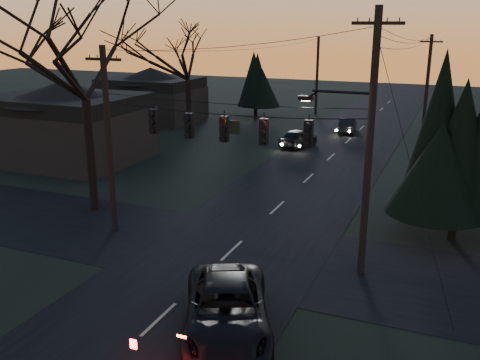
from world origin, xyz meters
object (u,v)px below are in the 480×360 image
at_px(utility_pole_right, 360,273).
at_px(suv_near, 227,311).
at_px(utility_pole_far_r, 422,137).
at_px(evergreen_right, 462,147).
at_px(bare_tree_left, 82,52).
at_px(sedan_oncoming_a, 299,138).
at_px(sedan_oncoming_b, 348,126).
at_px(utility_pole_far_l, 316,114).
at_px(utility_pole_left, 115,231).

bearing_deg(utility_pole_right, suv_near, -118.04).
relative_size(utility_pole_far_r, evergreen_right, 1.15).
relative_size(bare_tree_left, suv_near, 2.03).
distance_m(utility_pole_right, suv_near, 6.66).
bearing_deg(sedan_oncoming_a, sedan_oncoming_b, -97.68).
relative_size(utility_pole_far_l, sedan_oncoming_b, 2.09).
bearing_deg(utility_pole_left, sedan_oncoming_b, 79.26).
bearing_deg(bare_tree_left, utility_pole_right, -8.31).
bearing_deg(evergreen_right, sedan_oncoming_b, 112.83).
relative_size(utility_pole_right, utility_pole_far_r, 1.18).
xyz_separation_m(utility_pole_right, utility_pole_far_l, (-11.50, 36.00, 0.00)).
xyz_separation_m(utility_pole_right, bare_tree_left, (-14.26, 2.08, 8.05)).
bearing_deg(utility_pole_left, sedan_oncoming_a, 82.03).
bearing_deg(utility_pole_far_l, utility_pole_left, -90.00).
relative_size(utility_pole_right, bare_tree_left, 0.87).
distance_m(bare_tree_left, evergreen_right, 18.04).
bearing_deg(sedan_oncoming_b, sedan_oncoming_a, 65.00).
distance_m(utility_pole_right, bare_tree_left, 16.51).
bearing_deg(evergreen_right, suv_near, -120.03).
height_order(utility_pole_far_r, sedan_oncoming_b, utility_pole_far_r).
bearing_deg(sedan_oncoming_b, utility_pole_right, 96.21).
xyz_separation_m(bare_tree_left, sedan_oncoming_a, (5.60, 18.19, -7.35)).
bearing_deg(suv_near, sedan_oncoming_b, 70.86).
distance_m(evergreen_right, sedan_oncoming_a, 19.65).
xyz_separation_m(bare_tree_left, sedan_oncoming_b, (7.96, 25.34, -7.43)).
xyz_separation_m(utility_pole_left, utility_pole_far_r, (11.50, 28.00, 0.00)).
distance_m(bare_tree_left, sedan_oncoming_b, 27.58).
height_order(utility_pole_left, suv_near, utility_pole_left).
bearing_deg(bare_tree_left, sedan_oncoming_a, 72.89).
bearing_deg(utility_pole_far_r, utility_pole_left, -112.33).
xyz_separation_m(utility_pole_far_r, utility_pole_far_l, (-11.50, 8.00, 0.00)).
height_order(utility_pole_far_r, sedan_oncoming_a, utility_pole_far_r).
distance_m(utility_pole_left, utility_pole_far_l, 36.00).
distance_m(utility_pole_far_l, bare_tree_left, 34.97).
relative_size(evergreen_right, sedan_oncoming_a, 1.79).
bearing_deg(utility_pole_left, utility_pole_far_l, 90.00).
bearing_deg(utility_pole_left, utility_pole_right, 0.00).
bearing_deg(evergreen_right, utility_pole_left, -161.20).
bearing_deg(sedan_oncoming_a, bare_tree_left, 83.48).
xyz_separation_m(suv_near, sedan_oncoming_b, (-3.19, 33.26, -0.16)).
height_order(utility_pole_left, bare_tree_left, bare_tree_left).
height_order(utility_pole_right, evergreen_right, evergreen_right).
height_order(utility_pole_far_l, bare_tree_left, bare_tree_left).
relative_size(utility_pole_far_r, utility_pole_far_l, 1.06).
relative_size(utility_pole_left, evergreen_right, 1.15).
distance_m(utility_pole_left, bare_tree_left, 8.77).
relative_size(utility_pole_far_l, sedan_oncoming_a, 1.93).
bearing_deg(utility_pole_far_r, sedan_oncoming_a, -138.26).
bearing_deg(bare_tree_left, suv_near, -35.38).
bearing_deg(utility_pole_left, bare_tree_left, 142.96).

